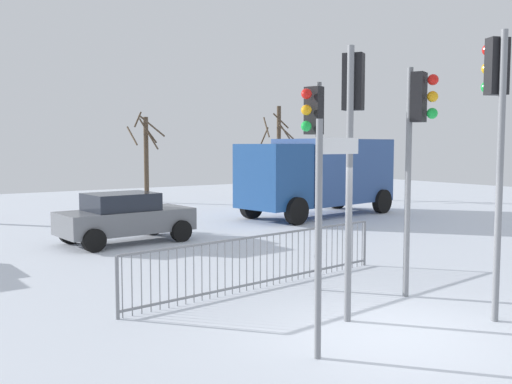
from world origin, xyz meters
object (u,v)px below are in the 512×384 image
object	(u,v)px
car_grey_trailing	(125,217)
bare_tree_right	(278,149)
traffic_light_mid_right	(352,121)
delivery_truck	(320,173)
traffic_light_rear_right	(417,130)
traffic_light_foreground_right	(314,139)
direction_sign_post	(322,226)
traffic_light_mid_left	(496,110)
bare_tree_left	(146,155)

from	to	relation	value
car_grey_trailing	bare_tree_right	distance (m)	15.42
traffic_light_mid_right	delivery_truck	xyz separation A→B (m)	(8.52, 10.86, -1.49)
traffic_light_rear_right	traffic_light_foreground_right	xyz separation A→B (m)	(-1.28, 1.39, -0.16)
traffic_light_rear_right	direction_sign_post	distance (m)	3.91
car_grey_trailing	traffic_light_foreground_right	bearing A→B (deg)	-87.25
traffic_light_foreground_right	car_grey_trailing	xyz separation A→B (m)	(-1.00, 7.39, -2.21)
traffic_light_mid_left	direction_sign_post	bearing A→B (deg)	-161.53
traffic_light_mid_left	car_grey_trailing	xyz separation A→B (m)	(-2.31, 10.36, -2.64)
car_grey_trailing	bare_tree_right	size ratio (longest dim) A/B	0.79
direction_sign_post	car_grey_trailing	xyz separation A→B (m)	(1.13, 10.13, -1.02)
delivery_truck	bare_tree_left	size ratio (longest dim) A/B	1.62
traffic_light_mid_left	bare_tree_right	size ratio (longest dim) A/B	0.94
direction_sign_post	bare_tree_left	xyz separation A→B (m)	(6.35, 20.83, 0.60)
delivery_truck	bare_tree_left	xyz separation A→B (m)	(-3.69, 8.91, 0.64)
traffic_light_mid_right	bare_tree_right	distance (m)	21.79
car_grey_trailing	delivery_truck	bearing A→B (deg)	6.38
traffic_light_mid_right	traffic_light_foreground_right	size ratio (longest dim) A/B	1.09
traffic_light_mid_left	traffic_light_rear_right	bearing A→B (deg)	113.14
traffic_light_mid_right	bare_tree_right	world-z (taller)	bare_tree_right
car_grey_trailing	delivery_truck	world-z (taller)	delivery_truck
traffic_light_mid_left	bare_tree_right	distance (m)	21.95
bare_tree_left	traffic_light_mid_right	bearing A→B (deg)	-103.72
traffic_light_mid_right	delivery_truck	distance (m)	13.88
traffic_light_rear_right	bare_tree_right	xyz separation A→B (m)	(9.95, 17.98, -0.47)
traffic_light_foreground_right	bare_tree_left	xyz separation A→B (m)	(4.22, 18.08, -0.59)
traffic_light_rear_right	car_grey_trailing	world-z (taller)	traffic_light_rear_right
traffic_light_mid_left	car_grey_trailing	bearing A→B (deg)	124.84
traffic_light_mid_left	direction_sign_post	size ratio (longest dim) A/B	1.46
direction_sign_post	delivery_truck	size ratio (longest dim) A/B	0.44
direction_sign_post	car_grey_trailing	size ratio (longest dim) A/B	0.81
traffic_light_mid_left	bare_tree_left	xyz separation A→B (m)	(2.91, 21.06, -1.03)
traffic_light_mid_left	traffic_light_rear_right	xyz separation A→B (m)	(-0.02, 1.58, -0.27)
traffic_light_foreground_right	bare_tree_right	bearing A→B (deg)	-50.49
bare_tree_left	direction_sign_post	bearing A→B (deg)	-106.95
traffic_light_rear_right	bare_tree_right	size ratio (longest dim) A/B	0.86
delivery_truck	bare_tree_left	bearing A→B (deg)	-76.40
traffic_light_rear_right	delivery_truck	xyz separation A→B (m)	(6.62, 10.57, -1.39)
car_grey_trailing	bare_tree_left	xyz separation A→B (m)	(5.22, 10.70, 1.61)
traffic_light_mid_left	delivery_truck	xyz separation A→B (m)	(6.60, 12.15, -1.67)
bare_tree_right	bare_tree_left	bearing A→B (deg)	167.93
car_grey_trailing	bare_tree_left	distance (m)	12.01
traffic_light_mid_right	delivery_truck	bearing A→B (deg)	110.39
traffic_light_rear_right	car_grey_trailing	size ratio (longest dim) A/B	1.09
traffic_light_foreground_right	car_grey_trailing	bearing A→B (deg)	-8.67
traffic_light_foreground_right	bare_tree_left	distance (m)	18.58
traffic_light_mid_right	delivery_truck	size ratio (longest dim) A/B	0.60
traffic_light_rear_right	delivery_truck	distance (m)	12.55
traffic_light_mid_left	bare_tree_right	xyz separation A→B (m)	(9.93, 19.56, -0.75)
bare_tree_left	bare_tree_right	bearing A→B (deg)	-12.07
traffic_light_foreground_right	delivery_truck	bearing A→B (deg)	-57.13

